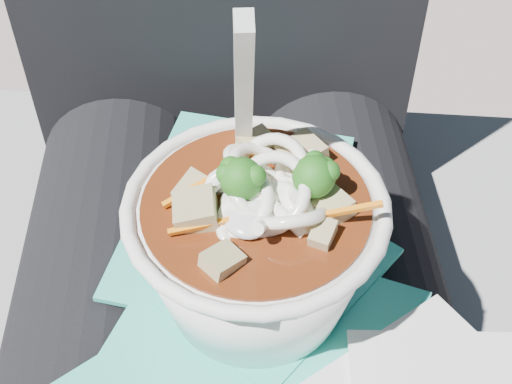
{
  "coord_description": "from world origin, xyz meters",
  "views": [
    {
      "loc": [
        0.0,
        -0.28,
        1.01
      ],
      "look_at": [
        0.02,
        0.0,
        0.72
      ],
      "focal_mm": 50.0,
      "sensor_mm": 36.0,
      "label": 1
    }
  ],
  "objects_px": {
    "plastic_bag": "(268,337)",
    "person_body": "(229,250)",
    "lap": "(233,365)",
    "udon_bowl": "(257,239)"
  },
  "relations": [
    {
      "from": "plastic_bag",
      "to": "person_body",
      "type": "bearing_deg",
      "value": 100.97
    },
    {
      "from": "lap",
      "to": "person_body",
      "type": "distance_m",
      "value": 0.09
    },
    {
      "from": "lap",
      "to": "udon_bowl",
      "type": "height_order",
      "value": "udon_bowl"
    },
    {
      "from": "lap",
      "to": "plastic_bag",
      "type": "distance_m",
      "value": 0.09
    },
    {
      "from": "plastic_bag",
      "to": "udon_bowl",
      "type": "relative_size",
      "value": 2.01
    },
    {
      "from": "lap",
      "to": "person_body",
      "type": "xyz_separation_m",
      "value": [
        0.0,
        0.09,
        0.02
      ]
    },
    {
      "from": "lap",
      "to": "plastic_bag",
      "type": "relative_size",
      "value": 1.17
    },
    {
      "from": "lap",
      "to": "person_body",
      "type": "bearing_deg",
      "value": 90.0
    },
    {
      "from": "plastic_bag",
      "to": "udon_bowl",
      "type": "height_order",
      "value": "udon_bowl"
    },
    {
      "from": "person_body",
      "to": "udon_bowl",
      "type": "bearing_deg",
      "value": -79.0
    }
  ]
}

